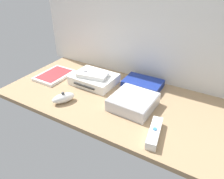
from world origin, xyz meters
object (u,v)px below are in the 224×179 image
(remote_wand, at_px, (154,133))
(remote_nunchuk, at_px, (63,98))
(mini_computer, at_px, (133,102))
(game_console, at_px, (94,79))
(remote_classic_pad, at_px, (93,74))
(game_case, at_px, (54,75))
(network_router, at_px, (143,84))

(remote_wand, height_order, remote_nunchuk, remote_nunchuk)
(mini_computer, bearing_deg, game_console, 161.21)
(mini_computer, height_order, remote_classic_pad, remote_classic_pad)
(remote_nunchuk, bearing_deg, remote_wand, 27.97)
(game_case, xyz_separation_m, remote_classic_pad, (0.22, 0.04, 0.05))
(game_console, relative_size, remote_classic_pad, 1.36)
(network_router, relative_size, remote_nunchuk, 1.66)
(remote_wand, distance_m, remote_nunchuk, 0.41)
(mini_computer, xyz_separation_m, remote_wand, (0.14, -0.12, -0.01))
(game_console, height_order, remote_classic_pad, remote_classic_pad)
(game_case, height_order, remote_nunchuk, remote_nunchuk)
(game_console, xyz_separation_m, remote_wand, (0.40, -0.21, -0.01))
(remote_wand, xyz_separation_m, remote_nunchuk, (-0.41, 0.00, 0.01))
(network_router, bearing_deg, game_console, -159.29)
(network_router, relative_size, remote_classic_pad, 1.16)
(game_case, xyz_separation_m, network_router, (0.45, 0.14, 0.01))
(remote_classic_pad, bearing_deg, game_case, 178.38)
(remote_classic_pad, bearing_deg, game_console, 90.55)
(game_console, relative_size, game_case, 1.11)
(remote_nunchuk, height_order, remote_classic_pad, remote_classic_pad)
(game_case, bearing_deg, remote_nunchuk, -37.37)
(game_console, height_order, remote_wand, game_console)
(game_case, distance_m, network_router, 0.47)
(game_console, distance_m, remote_classic_pad, 0.03)
(game_console, bearing_deg, mini_computer, -17.78)
(game_console, distance_m, remote_nunchuk, 0.21)
(game_case, relative_size, remote_wand, 1.25)
(game_console, distance_m, mini_computer, 0.27)
(remote_nunchuk, bearing_deg, game_console, 112.93)
(mini_computer, bearing_deg, network_router, 100.42)
(game_console, height_order, remote_nunchuk, remote_nunchuk)
(mini_computer, xyz_separation_m, game_case, (-0.48, 0.04, -0.02))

